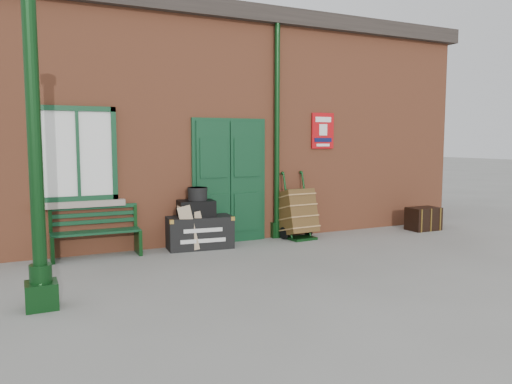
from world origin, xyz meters
TOP-DOWN VIEW (x-y plane):
  - ground at (0.00, 0.00)m, footprint 80.00×80.00m
  - station_building at (-0.00, 3.49)m, footprint 10.30×4.30m
  - canopy_column at (-3.60, -1.00)m, footprint 0.34×0.34m
  - bench at (-2.69, 1.32)m, footprint 1.38×0.45m
  - houdini_trunk at (-0.97, 1.25)m, footprint 1.17×0.72m
  - strongbox at (-1.02, 1.25)m, footprint 0.65×0.51m
  - hatbox at (-0.99, 1.25)m, footprint 0.37×0.37m
  - suitcase_back at (-1.16, 1.25)m, footprint 0.52×0.63m
  - suitcase_front at (-0.98, 1.25)m, footprint 0.46×0.57m
  - porter_trolley at (1.00, 1.23)m, footprint 0.64×0.69m
  - dark_trunk at (3.81, 0.85)m, footprint 0.66×0.43m

SIDE VIEW (x-z plane):
  - ground at x=0.00m, z-range 0.00..0.00m
  - dark_trunk at x=3.81m, z-range 0.00..0.47m
  - houdini_trunk at x=-0.97m, z-range 0.00..0.56m
  - suitcase_front at x=-0.98m, z-range 0.00..0.68m
  - suitcase_back at x=-1.16m, z-range 0.00..0.79m
  - bench at x=-2.69m, z-range 0.00..0.85m
  - porter_trolley at x=1.00m, z-range -0.14..1.10m
  - strongbox at x=-1.02m, z-range 0.56..0.83m
  - hatbox at x=-0.99m, z-range 0.83..1.06m
  - canopy_column at x=-3.60m, z-range -0.40..3.21m
  - station_building at x=0.00m, z-range -0.02..4.34m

